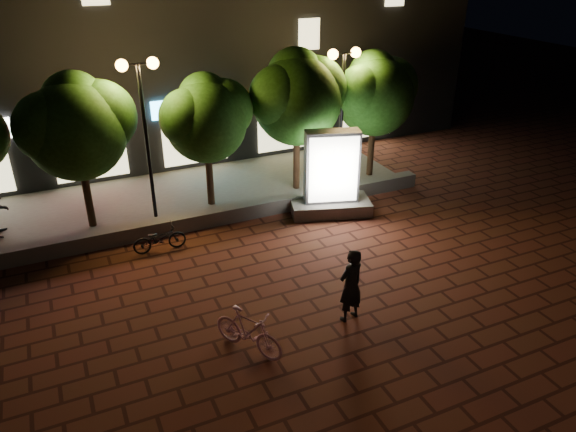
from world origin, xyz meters
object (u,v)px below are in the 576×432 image
ad_kiosk (331,181)px  scooter_parked (159,238)px  tree_right (298,95)px  tree_far_right (376,91)px  scooter_pink (248,331)px  rider (351,285)px  street_lamp_left (142,100)px  street_lamp_right (343,82)px  tree_left (76,124)px  tree_mid (206,116)px

ad_kiosk → scooter_parked: bearing=-178.0°
tree_right → tree_far_right: bearing=-0.0°
scooter_pink → rider: bearing=-30.0°
street_lamp_left → scooter_parked: street_lamp_left is taller
ad_kiosk → tree_far_right: bearing=36.8°
tree_far_right → street_lamp_right: street_lamp_right is taller
tree_left → scooter_parked: bearing=-56.8°
tree_mid → tree_right: size_ratio=0.89×
tree_right → rider: 8.39m
street_lamp_left → tree_far_right: bearing=1.8°
tree_left → ad_kiosk: size_ratio=1.66×
street_lamp_right → scooter_pink: bearing=-131.0°
tree_far_right → scooter_parked: 9.69m
tree_far_right → tree_right: bearing=180.0°
ad_kiosk → scooter_pink: (-5.06, -5.51, -0.62)m
scooter_parked → tree_far_right: bearing=-73.0°
street_lamp_right → rider: bearing=-117.6°
street_lamp_right → street_lamp_left: bearing=180.0°
tree_mid → street_lamp_left: bearing=-172.7°
tree_mid → street_lamp_left: size_ratio=0.87×
tree_left → ad_kiosk: tree_left is taller
tree_mid → scooter_parked: 4.43m
street_lamp_left → rider: bearing=-67.0°
street_lamp_right → rider: (-3.86, -7.40, -2.93)m
rider → tree_left: bearing=-70.3°
scooter_pink → tree_left: bearing=75.2°
tree_far_right → ad_kiosk: bearing=-143.2°
tree_right → street_lamp_right: (1.64, -0.26, 0.33)m
rider → scooter_parked: 6.28m
scooter_parked → tree_left: bearing=34.7°
street_lamp_left → rider: size_ratio=2.69×
tree_mid → rider: size_ratio=2.34×
tree_left → tree_far_right: 10.50m
tree_left → tree_right: bearing=0.0°
scooter_pink → tree_mid: bearing=46.4°
tree_far_right → rider: bearing=-125.2°
tree_left → rider: (5.09, -7.66, -2.48)m
tree_left → street_lamp_left: 2.05m
tree_right → rider: size_ratio=2.63×
tree_far_right → ad_kiosk: (-3.01, -2.26, -2.20)m
tree_far_right → street_lamp_left: (-8.55, -0.26, 0.66)m
street_lamp_left → tree_mid: bearing=7.3°
street_lamp_right → scooter_pink: size_ratio=2.74×
scooter_parked → street_lamp_left: bearing=-7.2°
tree_left → tree_mid: (4.00, -0.00, -0.23)m
ad_kiosk → tree_left: bearing=163.2°
tree_left → tree_mid: bearing=-0.0°
ad_kiosk → street_lamp_right: bearing=53.8°
tree_right → scooter_parked: 6.96m
tree_mid → scooter_pink: 8.36m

